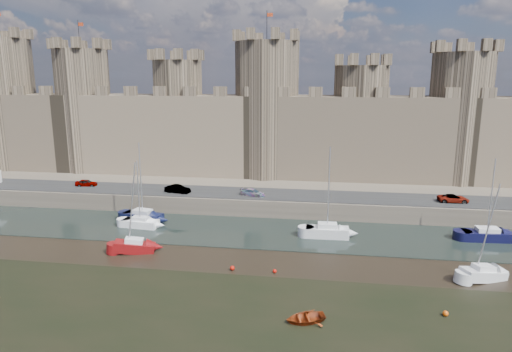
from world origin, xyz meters
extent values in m
plane|color=black|center=(0.00, 0.00, 0.00)|extent=(160.00, 160.00, 0.00)
cube|color=black|center=(0.00, 24.00, 0.04)|extent=(160.00, 12.00, 0.08)
cube|color=#4C443A|center=(0.00, 60.00, 1.25)|extent=(160.00, 60.00, 2.50)
cube|color=black|center=(0.00, 34.00, 2.55)|extent=(160.00, 7.00, 0.10)
cube|color=#42382B|center=(0.00, 48.00, 9.50)|extent=(100.00, 9.00, 14.00)
cylinder|color=#42382B|center=(-48.00, 48.00, 14.50)|extent=(11.00, 11.00, 24.00)
cylinder|color=#42382B|center=(-32.00, 48.00, 13.50)|extent=(10.00, 10.00, 22.00)
cylinder|color=black|center=(-32.00, 48.00, 27.00)|extent=(0.10, 0.10, 5.00)
cube|color=#A93416|center=(-31.50, 48.00, 28.80)|extent=(1.00, 0.03, 0.60)
cylinder|color=#42382B|center=(-14.00, 48.00, 12.50)|extent=(9.00, 9.00, 20.00)
cylinder|color=#42382B|center=(2.00, 48.00, 14.00)|extent=(11.00, 11.00, 23.00)
cylinder|color=black|center=(2.00, 48.00, 28.00)|extent=(0.10, 0.10, 5.00)
cube|color=#A93416|center=(2.50, 48.00, 29.80)|extent=(1.00, 0.03, 0.60)
cylinder|color=#42382B|center=(18.00, 48.00, 12.00)|extent=(9.00, 9.00, 19.00)
cylinder|color=#42382B|center=(34.00, 48.00, 13.00)|extent=(10.00, 10.00, 21.00)
imported|color=gray|center=(-25.34, 34.58, 3.07)|extent=(3.53, 1.82, 1.15)
imported|color=gray|center=(-9.50, 32.61, 3.14)|extent=(4.07, 2.03, 1.28)
imported|color=gray|center=(2.02, 32.63, 3.03)|extent=(3.94, 2.36, 1.07)
imported|color=gray|center=(30.30, 33.40, 3.08)|extent=(4.31, 2.18, 1.17)
cube|color=white|center=(-11.83, 23.59, 0.57)|extent=(5.01, 2.36, 0.99)
cube|color=silver|center=(-11.83, 23.59, 1.29)|extent=(2.27, 1.53, 0.45)
cylinder|color=silver|center=(-11.83, 23.59, 5.11)|extent=(0.14, 0.14, 8.08)
cube|color=black|center=(-12.37, 25.81, 0.68)|extent=(5.83, 3.15, 1.21)
cube|color=silver|center=(-12.37, 25.81, 1.56)|extent=(2.70, 1.94, 0.55)
cylinder|color=silver|center=(-12.37, 25.81, 6.22)|extent=(0.14, 0.14, 9.87)
cube|color=silver|center=(12.90, 23.42, 0.70)|extent=(5.35, 2.19, 1.25)
cube|color=silver|center=(12.90, 23.42, 1.61)|extent=(2.39, 1.50, 0.57)
cylinder|color=silver|center=(12.90, 23.42, 6.43)|extent=(0.14, 0.14, 10.20)
cube|color=black|center=(32.35, 25.28, 0.63)|extent=(5.93, 2.60, 1.11)
cube|color=silver|center=(32.35, 25.28, 1.44)|extent=(2.67, 1.73, 0.50)
cylinder|color=silver|center=(32.35, 25.28, 5.72)|extent=(0.14, 0.14, 9.07)
cube|color=maroon|center=(-9.04, 15.20, 0.58)|extent=(4.84, 2.90, 1.15)
cube|color=silver|center=(-9.04, 15.20, 1.42)|extent=(2.27, 1.72, 0.52)
cylinder|color=silver|center=(-9.04, 15.20, 5.88)|extent=(0.14, 0.14, 9.45)
cube|color=silver|center=(28.22, 13.49, 0.54)|extent=(4.93, 3.57, 1.08)
cube|color=silver|center=(28.22, 13.49, 1.33)|extent=(2.38, 2.00, 0.49)
cylinder|color=silver|center=(28.22, 13.49, 5.51)|extent=(0.14, 0.14, 8.86)
imported|color=maroon|center=(11.08, 2.81, 0.34)|extent=(3.88, 3.29, 0.68)
sphere|color=red|center=(3.08, 12.00, 0.25)|extent=(0.50, 0.50, 0.50)
sphere|color=red|center=(7.54, 12.00, 0.21)|extent=(0.41, 0.41, 0.41)
sphere|color=#CE4A09|center=(22.79, 5.57, 0.25)|extent=(0.49, 0.49, 0.49)
camera|label=1|loc=(12.16, -31.55, 19.98)|focal=32.00mm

